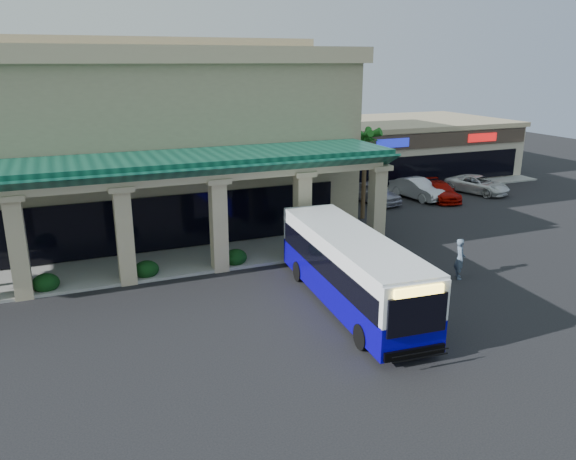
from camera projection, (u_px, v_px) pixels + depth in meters
name	position (u px, v px, depth m)	size (l,w,h in m)	color
ground	(318.00, 300.00, 24.81)	(110.00, 110.00, 0.00)	black
main_building	(90.00, 137.00, 34.40)	(30.80, 14.80, 11.35)	tan
arcade	(109.00, 218.00, 27.08)	(30.00, 6.20, 5.70)	#0A3E30
strip_mall	(383.00, 147.00, 51.90)	(22.50, 12.50, 4.90)	beige
palm_0	(364.00, 170.00, 36.69)	(2.40, 2.40, 6.60)	#195E19
palm_1	(355.00, 167.00, 39.82)	(2.40, 2.40, 5.80)	#195E19
broadleaf_tree	(301.00, 164.00, 43.66)	(2.60, 2.60, 4.81)	black
transit_bus	(351.00, 271.00, 23.84)	(2.62, 11.26, 3.15)	#080098
pedestrian	(460.00, 259.00, 27.01)	(0.73, 0.48, 2.00)	#4C5F74
car_silver	(374.00, 192.00, 41.53)	(1.84, 4.57, 1.56)	#9998A7
car_white	(417.00, 189.00, 42.76)	(1.64, 4.71, 1.55)	silver
car_red	(440.00, 191.00, 42.43)	(1.88, 4.61, 1.34)	#960700
car_gray	(477.00, 184.00, 44.59)	(2.32, 5.02, 1.40)	silver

